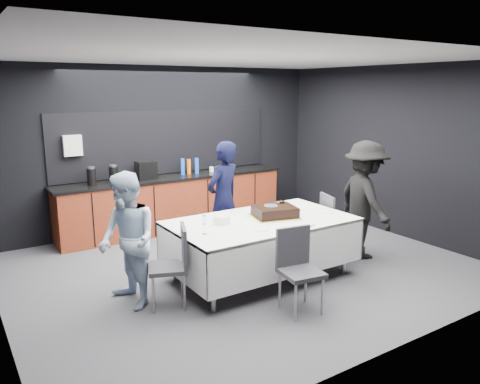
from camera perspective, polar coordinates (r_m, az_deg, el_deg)
name	(u,v)px	position (r m, az deg, el deg)	size (l,w,h in m)	color
ground	(244,267)	(6.54, 0.48, -9.17)	(6.00, 6.00, 0.00)	#45454A
room_shell	(244,133)	(6.11, 0.52, 7.25)	(6.04, 5.04, 2.82)	white
kitchenette	(173,198)	(8.23, -8.14, -0.78)	(4.10, 0.64, 2.05)	maroon
party_table	(261,230)	(6.02, 2.60, -4.67)	(2.32, 1.32, 0.78)	#99999E
cake_assembly	(275,212)	(6.11, 4.26, -2.39)	(0.66, 0.59, 0.18)	gold
plate_stack	(222,220)	(5.80, -2.25, -3.39)	(0.21, 0.21, 0.10)	white
loose_plate_near	(262,229)	(5.58, 2.65, -4.52)	(0.20, 0.20, 0.01)	white
loose_plate_right_a	(297,208)	(6.56, 6.96, -2.01)	(0.21, 0.21, 0.01)	white
loose_plate_right_b	(327,212)	(6.42, 10.54, -2.45)	(0.19, 0.19, 0.01)	white
loose_plate_far	(237,212)	(6.35, -0.35, -2.40)	(0.21, 0.21, 0.01)	white
fork_pile	(307,225)	(5.75, 8.17, -4.04)	(0.18, 0.11, 0.03)	white
champagne_flute	(204,221)	(5.36, -4.36, -3.55)	(0.06, 0.06, 0.22)	white
chair_left	(174,260)	(5.35, -8.00, -8.22)	(0.54, 0.54, 0.92)	#313136
chair_right	(333,221)	(6.96, 11.31, -3.44)	(0.53, 0.53, 0.92)	#313136
chair_near	(298,263)	(5.25, 7.04, -8.61)	(0.48, 0.48, 0.92)	#313136
person_center	(223,199)	(6.79, -2.03, -0.89)	(0.62, 0.40, 1.69)	black
person_left	(128,241)	(5.36, -13.54, -5.78)	(0.75, 0.58, 1.54)	silver
person_right	(365,200)	(6.95, 14.97, -0.94)	(1.10, 0.63, 1.70)	black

